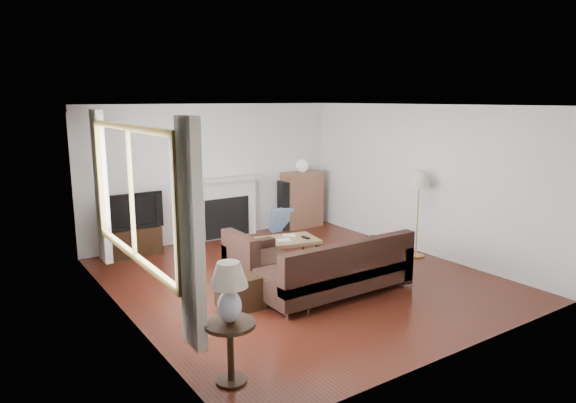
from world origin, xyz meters
TOP-DOWN VIEW (x-y plane):
  - room at (0.00, 0.00)m, footprint 5.10×5.60m
  - window at (-2.45, -0.20)m, footprint 0.12×2.74m
  - curtain_near at (-2.40, -1.72)m, footprint 0.10×0.35m
  - curtain_far at (-2.40, 1.32)m, footprint 0.10×0.35m
  - fireplace at (0.15, 2.64)m, footprint 1.40×0.26m
  - tv_stand at (-1.69, 2.50)m, footprint 0.94×0.42m
  - television at (-1.69, 2.50)m, footprint 1.05×0.14m
  - speaker_left at (-0.56, 2.54)m, footprint 0.33×0.36m
  - speaker_right at (1.46, 2.53)m, footprint 0.34×0.38m
  - bookshelf at (1.85, 2.53)m, footprint 0.82×0.39m
  - globe_lamp at (1.85, 2.53)m, footprint 0.26×0.26m
  - sectional_sofa at (0.03, -0.78)m, footprint 2.32×1.70m
  - coffee_table at (0.04, 0.57)m, footprint 1.25×0.84m
  - footstool at (-1.23, -0.44)m, footprint 0.51×0.51m
  - floor_lamp at (2.22, -0.23)m, footprint 0.47×0.47m
  - side_table at (-2.15, -1.94)m, footprint 0.48×0.48m
  - table_lamp at (-2.15, -1.94)m, footprint 0.35×0.35m

SIDE VIEW (x-z plane):
  - footstool at x=-1.23m, z-range 0.00..0.42m
  - coffee_table at x=0.04m, z-range 0.00..0.45m
  - tv_stand at x=-1.69m, z-range 0.00..0.47m
  - side_table at x=-2.15m, z-range 0.00..0.59m
  - sectional_sofa at x=0.03m, z-range 0.00..0.75m
  - speaker_left at x=-0.56m, z-range 0.00..0.91m
  - speaker_right at x=1.46m, z-range 0.00..0.97m
  - bookshelf at x=1.85m, z-range 0.00..1.13m
  - fireplace at x=0.15m, z-range 0.00..1.15m
  - floor_lamp at x=2.22m, z-range 0.00..1.45m
  - television at x=-1.69m, z-range 0.47..1.07m
  - table_lamp at x=-2.15m, z-range 0.59..1.16m
  - room at x=0.00m, z-range -0.02..2.52m
  - globe_lamp at x=1.85m, z-range 1.13..1.38m
  - curtain_near at x=-2.40m, z-range 0.35..2.45m
  - curtain_far at x=-2.40m, z-range 0.35..2.45m
  - window at x=-2.45m, z-range 0.78..2.32m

